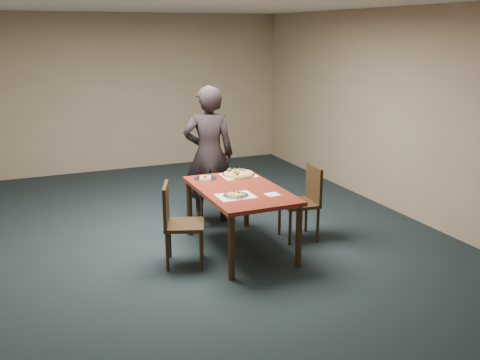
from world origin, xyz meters
name	(u,v)px	position (x,y,z in m)	size (l,w,h in m)	color
ground	(197,243)	(0.00, 0.00, 0.00)	(8.00, 8.00, 0.00)	black
room_shell	(193,99)	(0.00, 0.00, 1.74)	(8.00, 8.00, 8.00)	tan
dining_table	(240,196)	(0.40, -0.40, 0.66)	(0.90, 1.50, 0.75)	#601B13
chair_far	(212,184)	(0.46, 0.67, 0.52)	(0.50, 0.50, 0.91)	black
chair_left	(177,220)	(-0.38, -0.49, 0.52)	(0.54, 0.54, 0.91)	black
chair_right	(305,198)	(1.28, -0.37, 0.52)	(0.47, 0.47, 0.91)	black
diner	(209,155)	(0.43, 0.70, 0.91)	(0.66, 0.44, 1.82)	black
placemat_main	(239,175)	(0.61, 0.13, 0.75)	(0.42, 0.32, 0.00)	white
placemat_near	(236,196)	(0.24, -0.65, 0.75)	(0.40, 0.30, 0.00)	white
pizza_pan	(238,174)	(0.61, 0.13, 0.77)	(0.40, 0.40, 0.08)	silver
slice_plate_near	(236,195)	(0.24, -0.65, 0.76)	(0.28, 0.28, 0.05)	silver
slice_plate_far	(205,178)	(0.17, 0.12, 0.76)	(0.28, 0.28, 0.06)	silver
napkin	(272,195)	(0.63, -0.77, 0.75)	(0.14, 0.14, 0.01)	white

